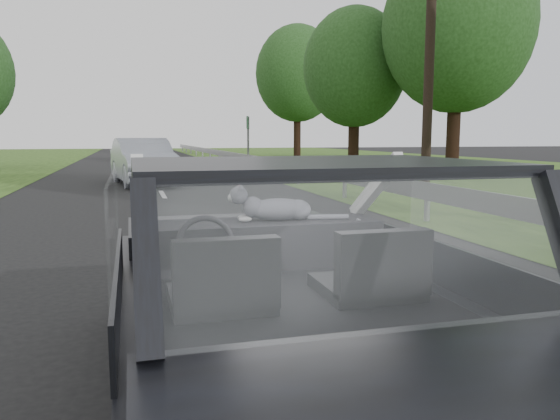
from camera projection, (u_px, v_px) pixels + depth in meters
ground at (285, 408)px, 3.15m from camera, size 140.00×140.00×0.00m
subject_car at (286, 286)px, 3.05m from camera, size 1.80×4.00×1.45m
dashboard at (260, 243)px, 3.63m from camera, size 1.58×0.45×0.30m
driver_seat at (223, 277)px, 2.65m from camera, size 0.50×0.72×0.42m
passenger_seat at (374, 267)px, 2.86m from camera, size 0.50×0.72×0.42m
steering_wheel at (206, 245)px, 3.24m from camera, size 0.36×0.36×0.04m
cat at (278, 208)px, 3.63m from camera, size 0.59×0.23×0.26m
guardrail at (341, 175)px, 13.76m from camera, size 0.05×90.00×0.32m
other_car at (143, 161)px, 17.73m from camera, size 2.43×4.78×1.51m
highway_sign at (248, 143)px, 26.47m from camera, size 0.40×0.99×2.51m
utility_pole at (430, 51)px, 13.14m from camera, size 0.27×0.27×7.22m
tree_1 at (456, 61)px, 22.18m from camera, size 6.51×6.51×9.22m
tree_2 at (354, 91)px, 25.47m from camera, size 6.39×6.39×7.29m
tree_3 at (297, 93)px, 42.53m from camera, size 8.49×8.49×9.85m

